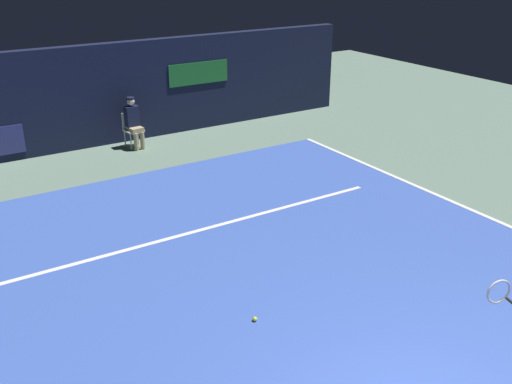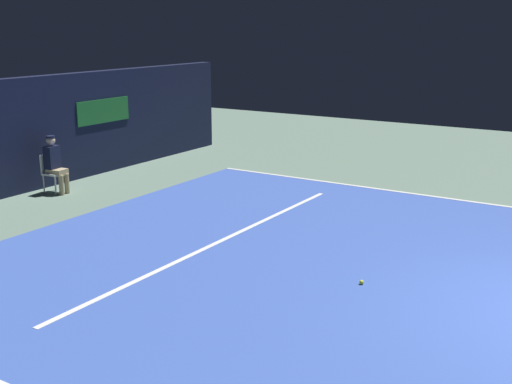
% 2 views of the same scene
% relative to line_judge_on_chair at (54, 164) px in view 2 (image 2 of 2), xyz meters
% --- Properties ---
extents(ground_plane, '(31.35, 31.35, 0.00)m').
position_rel_line_judge_on_chair_xyz_m(ground_plane, '(-0.94, -7.00, -0.69)').
color(ground_plane, slate).
extents(court_surface, '(10.40, 10.28, 0.01)m').
position_rel_line_judge_on_chair_xyz_m(court_surface, '(-0.94, -7.00, -0.68)').
color(court_surface, '#3856B2').
rests_on(court_surface, ground).
extents(line_sideline_left, '(0.10, 10.28, 0.01)m').
position_rel_line_judge_on_chair_xyz_m(line_sideline_left, '(4.21, -7.00, -0.67)').
color(line_sideline_left, white).
rests_on(line_sideline_left, court_surface).
extents(line_service, '(8.11, 0.10, 0.01)m').
position_rel_line_judge_on_chair_xyz_m(line_service, '(-0.94, -5.20, -0.67)').
color(line_service, white).
rests_on(line_service, court_surface).
extents(line_judge_on_chair, '(0.48, 0.56, 1.32)m').
position_rel_line_judge_on_chair_xyz_m(line_judge_on_chair, '(0.00, 0.00, 0.00)').
color(line_judge_on_chair, white).
rests_on(line_judge_on_chair, ground).
extents(tennis_ball, '(0.07, 0.07, 0.07)m').
position_rel_line_judge_on_chair_xyz_m(tennis_ball, '(-1.41, -8.13, -0.64)').
color(tennis_ball, '#CCE033').
rests_on(tennis_ball, court_surface).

